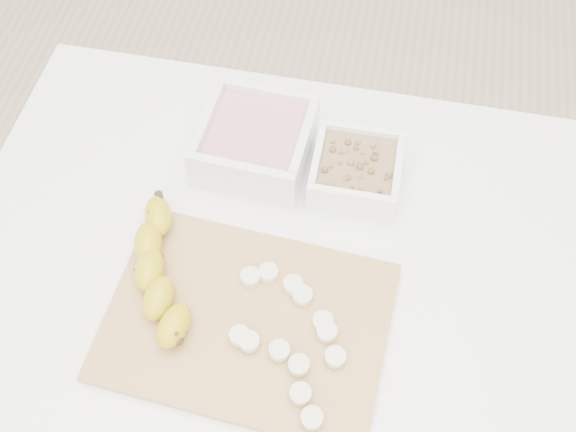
% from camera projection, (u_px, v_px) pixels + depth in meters
% --- Properties ---
extents(ground, '(3.50, 3.50, 0.00)m').
position_uv_depth(ground, '(286.00, 393.00, 1.61)').
color(ground, '#C6AD89').
rests_on(ground, ground).
extents(table, '(1.00, 0.70, 0.75)m').
position_uv_depth(table, '(284.00, 281.00, 1.05)').
color(table, white).
rests_on(table, ground).
extents(bowl_yogurt, '(0.18, 0.18, 0.08)m').
position_uv_depth(bowl_yogurt, '(256.00, 141.00, 1.02)').
color(bowl_yogurt, white).
rests_on(bowl_yogurt, table).
extents(bowl_granola, '(0.14, 0.14, 0.06)m').
position_uv_depth(bowl_granola, '(356.00, 171.00, 1.00)').
color(bowl_granola, white).
rests_on(bowl_granola, table).
extents(cutting_board, '(0.41, 0.30, 0.01)m').
position_uv_depth(cutting_board, '(247.00, 321.00, 0.90)').
color(cutting_board, '#AB8545').
rests_on(cutting_board, table).
extents(banana, '(0.11, 0.24, 0.04)m').
position_uv_depth(banana, '(161.00, 273.00, 0.91)').
color(banana, '#B8A00D').
rests_on(banana, cutting_board).
extents(banana_slices, '(0.17, 0.22, 0.02)m').
position_uv_depth(banana_slices, '(290.00, 333.00, 0.87)').
color(banana_slices, beige).
rests_on(banana_slices, cutting_board).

